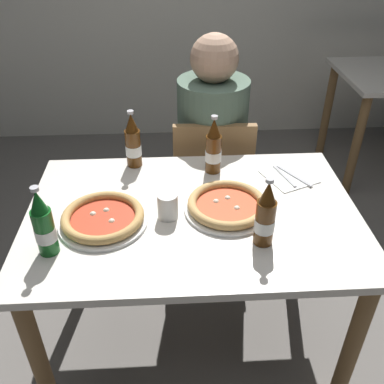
# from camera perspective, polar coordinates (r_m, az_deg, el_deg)

# --- Properties ---
(ground_plane) EXTENTS (8.00, 8.00, 0.00)m
(ground_plane) POSITION_cam_1_polar(r_m,az_deg,el_deg) (2.08, 0.08, -19.35)
(ground_plane) COLOR slate
(dining_table_main) EXTENTS (1.20, 0.80, 0.75)m
(dining_table_main) POSITION_cam_1_polar(r_m,az_deg,el_deg) (1.61, 0.10, -5.84)
(dining_table_main) COLOR silver
(dining_table_main) RESTS_ON ground_plane
(chair_behind_table) EXTENTS (0.41, 0.41, 0.85)m
(chair_behind_table) POSITION_cam_1_polar(r_m,az_deg,el_deg) (2.20, 2.62, 1.51)
(chair_behind_table) COLOR olive
(chair_behind_table) RESTS_ON ground_plane
(diner_seated) EXTENTS (0.34, 0.34, 1.21)m
(diner_seated) POSITION_cam_1_polar(r_m,az_deg,el_deg) (2.19, 2.63, 4.47)
(diner_seated) COLOR #2D3342
(diner_seated) RESTS_ON ground_plane
(pizza_margherita_near) EXTENTS (0.31, 0.31, 0.04)m
(pizza_margherita_near) POSITION_cam_1_polar(r_m,az_deg,el_deg) (1.54, 4.76, -1.79)
(pizza_margherita_near) COLOR white
(pizza_margherita_near) RESTS_ON dining_table_main
(pizza_marinara_far) EXTENTS (0.31, 0.31, 0.04)m
(pizza_marinara_far) POSITION_cam_1_polar(r_m,az_deg,el_deg) (1.50, -11.87, -3.44)
(pizza_marinara_far) COLOR white
(pizza_marinara_far) RESTS_ON dining_table_main
(beer_bottle_left) EXTENTS (0.07, 0.07, 0.25)m
(beer_bottle_left) POSITION_cam_1_polar(r_m,az_deg,el_deg) (1.77, -7.93, 6.52)
(beer_bottle_left) COLOR #512D0F
(beer_bottle_left) RESTS_ON dining_table_main
(beer_bottle_center) EXTENTS (0.07, 0.07, 0.25)m
(beer_bottle_center) POSITION_cam_1_polar(r_m,az_deg,el_deg) (1.72, 2.90, 5.83)
(beer_bottle_center) COLOR #512D0F
(beer_bottle_center) RESTS_ON dining_table_main
(beer_bottle_right) EXTENTS (0.07, 0.07, 0.25)m
(beer_bottle_right) POSITION_cam_1_polar(r_m,az_deg,el_deg) (1.38, -19.29, -4.32)
(beer_bottle_right) COLOR #14591E
(beer_bottle_right) RESTS_ON dining_table_main
(beer_bottle_extra) EXTENTS (0.07, 0.07, 0.25)m
(beer_bottle_extra) POSITION_cam_1_polar(r_m,az_deg,el_deg) (1.36, 9.83, -3.29)
(beer_bottle_extra) COLOR #512D0F
(beer_bottle_extra) RESTS_ON dining_table_main
(napkin_with_cutlery) EXTENTS (0.24, 0.24, 0.01)m
(napkin_with_cutlery) POSITION_cam_1_polar(r_m,az_deg,el_deg) (1.77, 12.92, 2.04)
(napkin_with_cutlery) COLOR white
(napkin_with_cutlery) RESTS_ON dining_table_main
(paper_cup) EXTENTS (0.07, 0.07, 0.09)m
(paper_cup) POSITION_cam_1_polar(r_m,az_deg,el_deg) (1.48, -3.28, -1.88)
(paper_cup) COLOR white
(paper_cup) RESTS_ON dining_table_main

